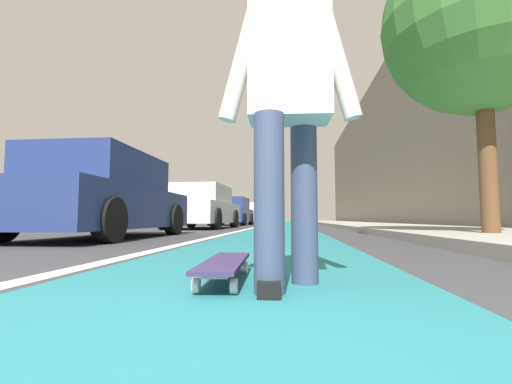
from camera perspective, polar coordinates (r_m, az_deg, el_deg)
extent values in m
plane|color=#38383D|center=(10.54, 4.34, -6.28)|extent=(80.00, 80.00, 0.00)
cube|color=#237075|center=(24.53, 5.24, -5.23)|extent=(56.00, 2.00, 0.00)
cube|color=silver|center=(20.58, 1.89, -5.39)|extent=(52.00, 0.16, 0.01)
cube|color=#9E9B93|center=(18.81, 15.88, -5.12)|extent=(52.00, 3.20, 0.14)
cube|color=gray|center=(23.68, 20.32, 6.30)|extent=(40.00, 1.20, 9.29)
cylinder|color=white|center=(2.20, -6.25, -12.24)|extent=(0.07, 0.03, 0.07)
cylinder|color=white|center=(2.18, -1.73, -12.34)|extent=(0.07, 0.03, 0.07)
cylinder|color=white|center=(1.62, -9.86, -15.03)|extent=(0.07, 0.03, 0.07)
cylinder|color=white|center=(1.59, -3.68, -15.28)|extent=(0.07, 0.03, 0.07)
cube|color=silver|center=(2.19, -3.99, -11.07)|extent=(0.07, 0.12, 0.02)
cube|color=silver|center=(1.60, -6.78, -13.50)|extent=(0.07, 0.12, 0.02)
cube|color=#33284C|center=(1.89, -5.16, -11.42)|extent=(0.85, 0.24, 0.02)
cylinder|color=#384260|center=(1.57, 2.18, -1.69)|extent=(0.14, 0.14, 0.82)
cylinder|color=#384260|center=(1.84, 7.96, -2.05)|extent=(0.14, 0.14, 0.82)
cube|color=black|center=(1.60, 2.22, -15.26)|extent=(0.26, 0.11, 0.07)
cube|color=silver|center=(1.86, 5.47, 20.50)|extent=(0.26, 0.41, 0.60)
cylinder|color=silver|center=(1.87, -2.40, 20.40)|extent=(0.10, 0.24, 0.60)
cylinder|color=silver|center=(1.89, 13.25, 20.26)|extent=(0.10, 0.24, 0.60)
cube|color=navy|center=(6.70, -23.79, -2.44)|extent=(4.17, 1.75, 0.70)
cube|color=navy|center=(6.62, -24.26, 3.25)|extent=(2.30, 1.61, 0.60)
cube|color=#4C606B|center=(7.62, -19.92, 2.15)|extent=(0.04, 1.53, 0.51)
cylinder|color=black|center=(8.23, -24.38, -4.19)|extent=(0.64, 0.22, 0.64)
cylinder|color=black|center=(7.53, -13.42, -4.48)|extent=(0.64, 0.22, 0.64)
cylinder|color=black|center=(5.16, -23.00, -4.30)|extent=(0.64, 0.22, 0.64)
cube|color=silver|center=(12.28, -8.84, -3.42)|extent=(4.32, 2.00, 0.70)
cube|color=silver|center=(12.16, -9.01, -0.34)|extent=(2.41, 1.77, 0.60)
cube|color=#4C606B|center=(13.27, -7.49, -0.70)|extent=(0.11, 1.59, 0.51)
cylinder|color=black|center=(13.79, -10.62, -4.38)|extent=(0.69, 0.25, 0.68)
cylinder|color=black|center=(13.33, -3.62, -4.44)|extent=(0.69, 0.25, 0.68)
cylinder|color=black|center=(11.34, -14.99, -4.30)|extent=(0.69, 0.25, 0.68)
cylinder|color=black|center=(10.77, -6.59, -4.42)|extent=(0.69, 0.25, 0.68)
cube|color=navy|center=(18.79, -4.01, -3.88)|extent=(4.18, 1.91, 0.70)
cube|color=navy|center=(18.66, -4.09, -1.88)|extent=(2.32, 1.72, 0.60)
cube|color=#4C606B|center=(19.77, -3.44, -2.03)|extent=(0.08, 1.59, 0.51)
cylinder|color=black|center=(20.22, -5.68, -4.51)|extent=(0.63, 0.24, 0.63)
cylinder|color=black|center=(19.90, -0.86, -4.53)|extent=(0.63, 0.24, 0.63)
cylinder|color=black|center=(17.73, -7.56, -4.50)|extent=(0.63, 0.24, 0.63)
cylinder|color=black|center=(17.37, -2.08, -4.54)|extent=(0.63, 0.24, 0.63)
cube|color=silver|center=(25.35, -1.48, -4.02)|extent=(4.55, 1.83, 0.70)
cube|color=silver|center=(25.22, -1.51, -2.54)|extent=(2.52, 1.64, 0.60)
cube|color=#4C606B|center=(26.45, -1.25, -2.63)|extent=(0.08, 1.50, 0.51)
cylinder|color=black|center=(26.83, -2.91, -4.48)|extent=(0.66, 0.24, 0.65)
cylinder|color=black|center=(26.68, 0.55, -4.49)|extent=(0.66, 0.24, 0.65)
cylinder|color=black|center=(24.06, -3.74, -4.48)|extent=(0.66, 0.24, 0.65)
cylinder|color=black|center=(23.89, 0.12, -4.49)|extent=(0.66, 0.24, 0.65)
cylinder|color=#2D2D2D|center=(26.50, 1.90, -1.03)|extent=(0.12, 0.12, 3.85)
cube|color=black|center=(26.74, 1.89, 3.94)|extent=(0.24, 0.28, 0.80)
sphere|color=#360606|center=(26.91, 1.91, 4.45)|extent=(0.16, 0.16, 0.16)
sphere|color=#392907|center=(26.87, 1.91, 3.90)|extent=(0.16, 0.16, 0.16)
sphere|color=green|center=(26.83, 1.91, 3.35)|extent=(0.16, 0.16, 0.16)
cylinder|color=brown|center=(6.06, 33.90, 4.18)|extent=(0.24, 0.24, 2.33)
sphere|color=#3D7F33|center=(6.70, 33.03, 22.72)|extent=(2.82, 2.82, 2.82)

